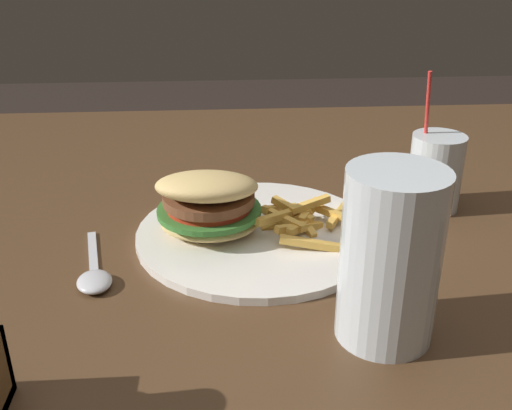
{
  "coord_description": "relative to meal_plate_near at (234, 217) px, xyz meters",
  "views": [
    {
      "loc": [
        0.05,
        0.63,
        1.1
      ],
      "look_at": [
        0.0,
        -0.04,
        0.79
      ],
      "focal_mm": 42.0,
      "sensor_mm": 36.0,
      "label": 1
    }
  ],
  "objects": [
    {
      "name": "beer_glass",
      "position": [
        -0.14,
        0.2,
        0.05
      ],
      "size": [
        0.09,
        0.09,
        0.17
      ],
      "color": "silver",
      "rests_on": "dining_table"
    },
    {
      "name": "juice_glass",
      "position": [
        -0.28,
        -0.07,
        0.02
      ],
      "size": [
        0.07,
        0.07,
        0.19
      ],
      "color": "silver",
      "rests_on": "dining_table"
    },
    {
      "name": "meal_plate_near",
      "position": [
        0.0,
        0.0,
        0.0
      ],
      "size": [
        0.31,
        0.31,
        0.1
      ],
      "color": "white",
      "rests_on": "dining_table"
    },
    {
      "name": "dining_table",
      "position": [
        -0.03,
        0.04,
        -0.14
      ],
      "size": [
        1.4,
        1.25,
        0.74
      ],
      "color": "#4C331E",
      "rests_on": "ground_plane"
    },
    {
      "name": "spoon",
      "position": [
        0.16,
        0.09,
        -0.02
      ],
      "size": [
        0.05,
        0.15,
        0.01
      ],
      "rotation": [
        0.0,
        0.0,
        1.78
      ],
      "color": "silver",
      "rests_on": "dining_table"
    }
  ]
}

